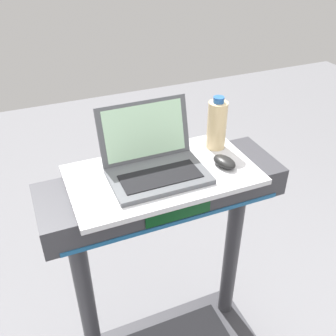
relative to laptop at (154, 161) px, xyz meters
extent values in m
cylinder|color=#38383D|center=(-0.31, -0.02, -0.58)|extent=(0.07, 0.07, 0.81)
cylinder|color=#38383D|center=(0.37, -0.02, -0.58)|extent=(0.07, 0.07, 0.81)
cube|color=#38383D|center=(0.03, -0.02, -0.12)|extent=(0.90, 0.28, 0.11)
cube|color=#0C3F19|center=(0.03, -0.16, -0.12)|extent=(0.24, 0.01, 0.06)
cube|color=#1E598C|center=(0.03, -0.16, -0.17)|extent=(0.81, 0.00, 0.02)
cube|color=silver|center=(0.03, -0.02, -0.06)|extent=(0.67, 0.38, 0.02)
cube|color=#515459|center=(0.00, -0.04, -0.04)|extent=(0.34, 0.22, 0.02)
cube|color=black|center=(0.00, -0.06, -0.03)|extent=(0.28, 0.12, 0.00)
cube|color=#515459|center=(0.00, 0.09, 0.07)|extent=(0.34, 0.07, 0.21)
cube|color=#B2E0B7|center=(0.00, 0.09, 0.08)|extent=(0.30, 0.05, 0.18)
ellipsoid|color=black|center=(0.25, -0.06, -0.03)|extent=(0.08, 0.11, 0.03)
cylinder|color=beige|center=(0.29, 0.07, 0.05)|extent=(0.07, 0.07, 0.19)
cylinder|color=#2659A5|center=(0.29, 0.07, 0.15)|extent=(0.04, 0.04, 0.02)
camera|label=1|loc=(-0.40, -1.07, 0.73)|focal=41.14mm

